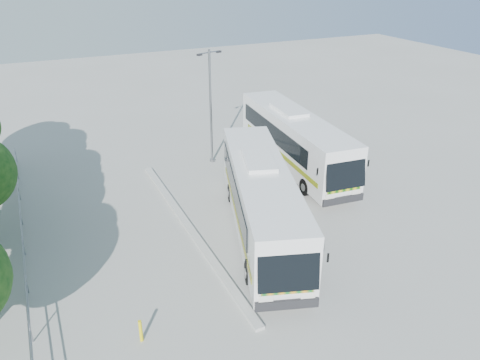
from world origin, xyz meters
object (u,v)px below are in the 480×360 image
coach_main (262,199)px  lamppost (211,103)px  bollard (141,331)px  coach_adjacent (295,139)px

coach_main → lamppost: lamppost is taller
coach_main → bollard: bearing=-129.0°
coach_main → coach_adjacent: bearing=66.2°
coach_main → bollard: 8.81m
lamppost → bollard: 16.80m
lamppost → bollard: (-8.41, -14.08, -3.65)m
coach_adjacent → bollard: (-12.99, -11.09, -1.45)m
coach_adjacent → bollard: bearing=-134.5°
coach_adjacent → coach_main: bearing=-126.8°
bollard → lamppost: bearing=59.1°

